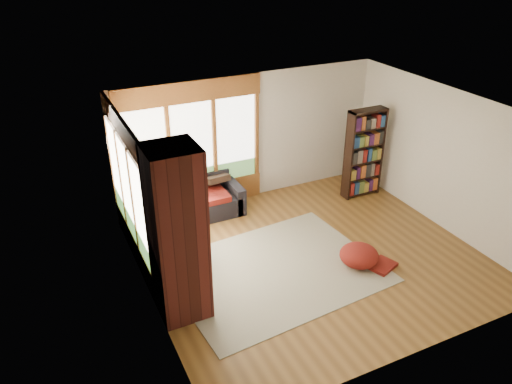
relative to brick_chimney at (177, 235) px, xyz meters
name	(u,v)px	position (x,y,z in m)	size (l,w,h in m)	color
floor	(311,257)	(2.40, 0.35, -1.30)	(5.50, 5.50, 0.00)	brown
ceiling	(320,112)	(2.40, 0.35, 1.30)	(5.50, 5.50, 0.00)	white
wall_back	(249,138)	(2.40, 2.85, 0.00)	(5.50, 0.04, 2.60)	silver
wall_front	(424,276)	(2.40, -2.15, 0.00)	(5.50, 0.04, 2.60)	silver
wall_left	(146,229)	(-0.35, 0.35, 0.00)	(0.04, 5.00, 2.60)	silver
wall_right	(445,159)	(5.15, 0.35, 0.00)	(0.04, 5.00, 2.60)	silver
windows_back	(193,146)	(1.20, 2.82, 0.05)	(2.82, 0.10, 1.90)	brown
windows_left	(128,190)	(-0.32, 1.55, 0.05)	(0.10, 2.62, 1.90)	brown
roller_blind	(116,148)	(-0.29, 2.38, 0.45)	(0.03, 0.72, 0.90)	gray
brick_chimney	(177,235)	(0.00, 0.00, 0.00)	(0.70, 0.70, 2.60)	#471914
sectional_sofa	(171,221)	(0.45, 2.05, -1.00)	(2.20, 2.20, 0.80)	black
area_rug	(275,271)	(1.66, 0.25, -1.29)	(3.31, 2.53, 0.01)	beige
bookshelf	(364,153)	(4.54, 1.89, -0.36)	(0.80, 0.27, 1.87)	black
pouf	(359,255)	(3.01, -0.18, -1.11)	(0.65, 0.65, 0.35)	maroon
dog_tan	(177,190)	(0.67, 2.26, -0.51)	(1.05, 0.94, 0.51)	brown
dog_brindle	(170,222)	(0.26, 1.33, -0.57)	(0.63, 0.78, 0.38)	black
throw_pillows	(168,194)	(0.48, 2.20, -0.52)	(1.98, 1.68, 0.45)	#302218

